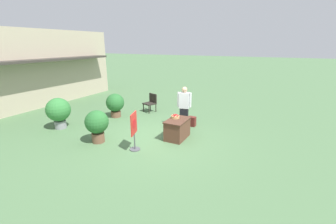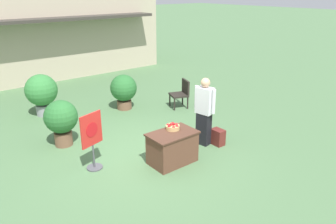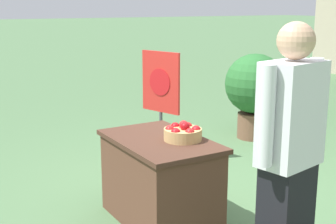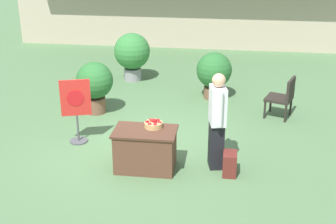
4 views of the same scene
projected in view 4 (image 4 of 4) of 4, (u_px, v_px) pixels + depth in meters
ground_plane at (133, 148)px, 9.21m from camera, size 120.00×120.00×0.00m
display_table at (145, 149)px, 8.33m from camera, size 1.11×0.70×0.75m
apple_basket at (153, 124)px, 8.29m from camera, size 0.32×0.32×0.16m
person_visitor at (217, 120)px, 8.20m from camera, size 0.34×0.60×1.77m
backpack at (230, 164)px, 8.19m from camera, size 0.24×0.34×0.42m
poster_board at (76, 109)px, 9.21m from camera, size 0.57×0.36×1.32m
patio_chair at (284, 96)px, 10.45m from camera, size 0.70×0.70×0.94m
potted_plant_far_right at (132, 53)px, 12.84m from camera, size 0.99×0.99×1.32m
potted_plant_far_left at (95, 83)px, 10.66m from camera, size 0.84×0.84×1.21m
potted_plant_near_right at (214, 72)px, 11.58m from camera, size 0.88×0.88×1.17m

